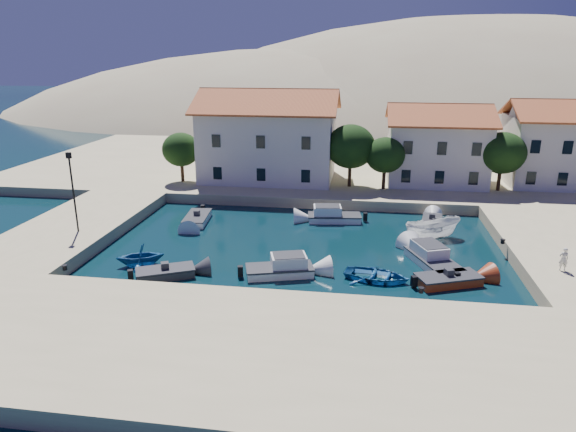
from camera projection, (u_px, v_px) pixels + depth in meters
The scene contains 22 objects.
ground at pixel (283, 305), 30.44m from camera, with size 400.00×400.00×0.00m, color black.
quay_south at pixel (263, 353), 24.63m from camera, with size 52.00×12.00×1.00m, color tan.
quay_west at pixel (75, 228), 42.39m from camera, with size 8.00×20.00×1.00m, color tan.
quay_north at pixel (345, 166), 65.85m from camera, with size 80.00×36.00×1.00m, color tan.
hills at pixel (418, 188), 151.17m from camera, with size 254.00×176.00×99.00m.
building_left at pixel (269, 134), 55.90m from camera, with size 14.70×9.45×9.70m.
building_mid at pixel (437, 143), 54.53m from camera, with size 10.50×8.40×8.30m.
building_right at pixel (554, 142), 53.71m from camera, with size 9.45×8.40×8.80m.
trees at pixel (365, 150), 52.36m from camera, with size 37.30×5.30×6.45m.
lamppost at pixel (72, 185), 39.01m from camera, with size 0.35×0.25×6.22m.
bollards at pixel (335, 265), 33.35m from camera, with size 29.36×9.56×0.30m.
motorboat_grey_sw at pixel (165, 273), 34.18m from camera, with size 4.15×3.18×1.25m.
cabin_cruiser_south at pixel (280, 269), 34.44m from camera, with size 4.85×3.10×1.60m.
rowboat_south at pixel (376, 280), 33.87m from camera, with size 3.05×4.27×0.88m, color #1A5692.
motorboat_red_se at pixel (448, 280), 33.14m from camera, with size 4.52×3.25×1.25m.
cabin_cruiser_east at pixel (433, 260), 35.94m from camera, with size 3.87×5.58×1.60m.
boat_east at pixel (432, 239), 41.44m from camera, with size 1.80×4.80×1.85m, color white.
motorboat_white_ne at pixel (432, 222), 44.56m from camera, with size 2.18×3.74×1.25m.
rowboat_west at pixel (141, 265), 36.24m from camera, with size 2.80×3.25×1.71m, color #1A5692.
motorboat_white_west at pixel (197, 219), 45.49m from camera, with size 2.36×4.49×1.25m.
cabin_cruiser_north at pixel (334, 216), 45.58m from camera, with size 4.88×2.53×1.60m.
pedestrian at pixel (564, 259), 32.61m from camera, with size 0.57×0.37×1.55m, color silver.
Camera 1 is at (4.35, -27.08, 14.22)m, focal length 32.00 mm.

